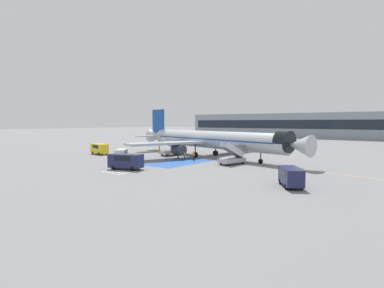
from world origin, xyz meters
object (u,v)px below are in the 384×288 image
Objects in this scene: ground_crew_3 at (178,153)px; service_van_1 at (122,153)px; fuel_tanker at (241,142)px; airliner at (209,140)px; service_van_3 at (99,148)px; ground_crew_2 at (194,155)px; ground_crew_0 at (159,149)px; ground_crew_1 at (184,155)px; boarding_stairs_forward at (232,159)px; boarding_stairs_aft at (171,151)px; service_van_2 at (291,176)px; service_van_0 at (126,160)px; terminal_building at (297,125)px.

service_van_1 is at bearing -8.93° from ground_crew_3.
fuel_tanker is at bearing 39.50° from service_van_1.
airliner reaches higher than fuel_tanker.
fuel_tanker is (-5.00, 23.07, -1.88)m from airliner.
fuel_tanker reaches higher than ground_crew_3.
service_van_3 is (-11.65, 3.18, 0.18)m from service_van_1.
airliner reaches higher than ground_crew_2.
service_van_1 is at bearing -24.51° from airliner.
ground_crew_1 is (12.32, -5.74, -0.10)m from ground_crew_0.
service_van_3 is 2.93× the size of ground_crew_2.
boarding_stairs_forward is 1.00× the size of boarding_stairs_aft.
service_van_2 reaches higher than ground_crew_1.
service_van_1 is at bearing -52.55° from ground_crew_0.
service_van_2 reaches higher than ground_crew_3.
airliner is 29.89m from service_van_2.
boarding_stairs_forward is 17.94m from service_van_0.
terminal_building is at bearing 115.13° from boarding_stairs_forward.
ground_crew_0 is at bearing 60.64° from service_van_1.
service_van_1 is at bearing -0.83° from fuel_tanker.
service_van_3 is (-31.66, -4.45, 0.42)m from boarding_stairs_forward.
ground_crew_1 is at bearing 0.92° from airliner.
ground_crew_0 is at bearing -12.13° from fuel_tanker.
boarding_stairs_aft reaches higher than service_van_0.
fuel_tanker is 6.04× the size of ground_crew_3.
ground_crew_3 is (6.54, 9.11, -0.28)m from service_van_1.
fuel_tanker is 37.64m from service_van_1.
service_van_3 is at bearing 66.49° from ground_crew_1.
boarding_stairs_aft is (-8.15, -2.61, -2.63)m from airliner.
fuel_tanker is 50.19m from service_van_2.
boarding_stairs_forward is 32.87m from fuel_tanker.
ground_crew_2 is at bearing 99.32° from ground_crew_3.
airliner is 8.95m from boarding_stairs_aft.
service_van_0 is (4.39, -44.51, -0.33)m from fuel_tanker.
service_van_0 is at bearing 38.91° from ground_crew_3.
airliner is 17.88m from service_van_1.
boarding_stairs_aft is at bearing -59.68° from airliner.
ground_crew_2 reaches higher than ground_crew_3.
service_van_0 reaches higher than service_van_3.
ground_crew_3 is at bearing 27.54° from ground_crew_1.
service_van_2 is at bearing -13.49° from boarding_stairs_aft.
ground_crew_1 is (3.67, -29.51, -0.82)m from fuel_tanker.
ground_crew_0 is 10.44m from ground_crew_3.
terminal_building is at bearing -13.46° from service_van_0.
service_van_2 reaches higher than service_van_1.
terminal_building reaches higher than ground_crew_1.
terminal_building is at bearing -166.04° from fuel_tanker.
ground_crew_0 is 13.59m from ground_crew_1.
boarding_stairs_aft is 35.38m from service_van_2.
airliner reaches higher than service_van_3.
terminal_building is at bearing 74.40° from service_van_2.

